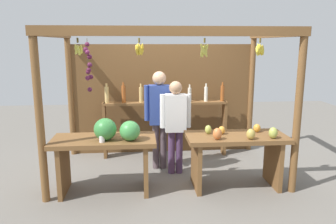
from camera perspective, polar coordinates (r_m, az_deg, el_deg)
The scene contains 7 objects.
ground_plane at distance 5.43m, azimuth -0.17°, elevation -10.00°, with size 12.00×12.00×0.00m, color slate.
market_stall at distance 5.52m, azimuth -0.60°, elevation 4.37°, with size 3.45×1.98×2.23m.
fruit_counter_left at distance 4.52m, azimuth -10.43°, elevation -5.86°, with size 1.40×0.64×1.06m.
fruit_counter_right at distance 4.74m, azimuth 11.76°, elevation -6.15°, with size 1.40×0.64×0.92m.
bottle_shelf_unit at distance 5.86m, azimuth -0.60°, elevation 0.06°, with size 2.22×0.22×1.36m.
vendor_man at distance 5.24m, azimuth -1.51°, elevation 0.11°, with size 0.48×0.22×1.59m.
vendor_woman at distance 5.05m, azimuth 1.31°, elevation -1.37°, with size 0.48×0.20×1.46m.
Camera 1 is at (-0.41, -5.02, 2.03)m, focal length 35.06 mm.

